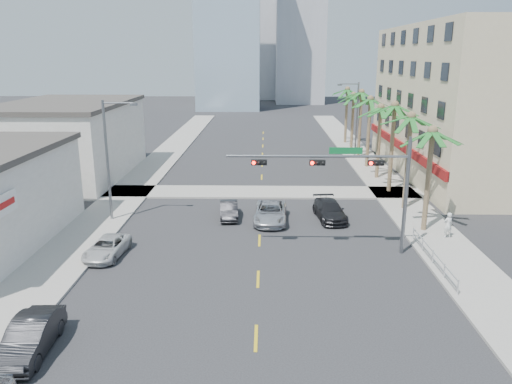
% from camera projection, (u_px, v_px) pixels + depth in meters
% --- Properties ---
extents(ground, '(260.00, 260.00, 0.00)m').
position_uv_depth(ground, '(257.00, 315.00, 23.99)').
color(ground, '#262628').
rests_on(ground, ground).
extents(sidewalk_right, '(4.00, 120.00, 0.15)m').
position_uv_depth(sidewalk_right, '(400.00, 199.00, 43.02)').
color(sidewalk_right, gray).
rests_on(sidewalk_right, ground).
extents(sidewalk_left, '(4.00, 120.00, 0.15)m').
position_uv_depth(sidewalk_left, '(123.00, 197.00, 43.47)').
color(sidewalk_left, gray).
rests_on(sidewalk_left, ground).
extents(sidewalk_cross, '(80.00, 4.00, 0.15)m').
position_uv_depth(sidewalk_cross, '(261.00, 192.00, 45.17)').
color(sidewalk_cross, gray).
rests_on(sidewalk_cross, ground).
extents(building_right, '(15.25, 28.00, 15.00)m').
position_uv_depth(building_right, '(479.00, 102.00, 50.49)').
color(building_right, '#CDB990').
rests_on(building_right, ground).
extents(building_left_far, '(11.00, 18.00, 7.20)m').
position_uv_depth(building_left_far, '(69.00, 142.00, 50.38)').
color(building_left_far, beige).
rests_on(building_left_far, ground).
extents(tower_far_center, '(16.00, 16.00, 42.00)m').
position_uv_depth(tower_far_center, '(254.00, 21.00, 138.92)').
color(tower_far_center, '#ADADB2').
rests_on(tower_far_center, ground).
extents(traffic_signal_mast, '(11.12, 0.54, 7.20)m').
position_uv_depth(traffic_signal_mast, '(354.00, 175.00, 30.20)').
color(traffic_signal_mast, slate).
rests_on(traffic_signal_mast, ground).
extents(palm_tree_0, '(4.80, 4.80, 7.80)m').
position_uv_depth(palm_tree_0, '(433.00, 132.00, 33.45)').
color(palm_tree_0, brown).
rests_on(palm_tree_0, ground).
extents(palm_tree_1, '(4.80, 4.80, 8.16)m').
position_uv_depth(palm_tree_1, '(411.00, 117.00, 38.37)').
color(palm_tree_1, brown).
rests_on(palm_tree_1, ground).
extents(palm_tree_2, '(4.80, 4.80, 8.52)m').
position_uv_depth(palm_tree_2, '(395.00, 106.00, 43.29)').
color(palm_tree_2, brown).
rests_on(palm_tree_2, ground).
extents(palm_tree_3, '(4.80, 4.80, 7.80)m').
position_uv_depth(palm_tree_3, '(381.00, 108.00, 48.48)').
color(palm_tree_3, brown).
rests_on(palm_tree_3, ground).
extents(palm_tree_4, '(4.80, 4.80, 8.16)m').
position_uv_depth(palm_tree_4, '(370.00, 100.00, 53.40)').
color(palm_tree_4, brown).
rests_on(palm_tree_4, ground).
extents(palm_tree_5, '(4.80, 4.80, 8.52)m').
position_uv_depth(palm_tree_5, '(362.00, 93.00, 58.32)').
color(palm_tree_5, brown).
rests_on(palm_tree_5, ground).
extents(palm_tree_6, '(4.80, 4.80, 7.80)m').
position_uv_depth(palm_tree_6, '(354.00, 95.00, 63.52)').
color(palm_tree_6, brown).
rests_on(palm_tree_6, ground).
extents(palm_tree_7, '(4.80, 4.80, 8.16)m').
position_uv_depth(palm_tree_7, '(347.00, 90.00, 68.44)').
color(palm_tree_7, brown).
rests_on(palm_tree_7, ground).
extents(streetlight_left, '(2.55, 0.25, 9.00)m').
position_uv_depth(streetlight_left, '(110.00, 155.00, 36.34)').
color(streetlight_left, slate).
rests_on(streetlight_left, ground).
extents(streetlight_right, '(2.55, 0.25, 9.00)m').
position_uv_depth(streetlight_right, '(355.00, 116.00, 59.06)').
color(streetlight_right, slate).
rests_on(streetlight_right, ground).
extents(guardrail, '(0.08, 8.08, 1.00)m').
position_uv_depth(guardrail, '(433.00, 255.00, 29.40)').
color(guardrail, silver).
rests_on(guardrail, ground).
extents(car_parked_mid, '(1.79, 4.54, 1.47)m').
position_uv_depth(car_parked_mid, '(30.00, 337.00, 20.80)').
color(car_parked_mid, black).
rests_on(car_parked_mid, ground).
extents(car_parked_far, '(2.31, 4.35, 1.16)m').
position_uv_depth(car_parked_far, '(107.00, 248.00, 30.83)').
color(car_parked_far, silver).
rests_on(car_parked_far, ground).
extents(car_lane_left, '(1.65, 3.89, 1.25)m').
position_uv_depth(car_lane_left, '(229.00, 210.00, 38.15)').
color(car_lane_left, black).
rests_on(car_lane_left, ground).
extents(car_lane_center, '(2.63, 5.26, 1.43)m').
position_uv_depth(car_lane_center, '(270.00, 213.00, 37.24)').
color(car_lane_center, silver).
rests_on(car_lane_center, ground).
extents(car_lane_right, '(2.48, 4.99, 1.39)m').
position_uv_depth(car_lane_right, '(330.00, 210.00, 37.83)').
color(car_lane_right, black).
rests_on(car_lane_right, ground).
extents(pedestrian, '(0.74, 0.60, 1.77)m').
position_uv_depth(pedestrian, '(448.00, 225.00, 33.54)').
color(pedestrian, white).
rests_on(pedestrian, sidewalk_right).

